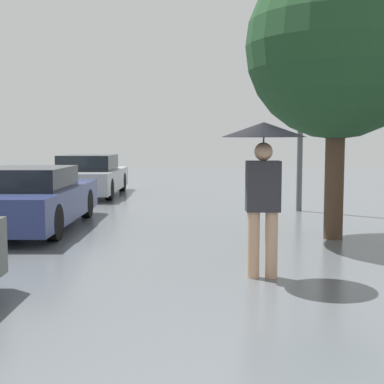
{
  "coord_description": "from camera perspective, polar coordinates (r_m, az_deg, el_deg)",
  "views": [
    {
      "loc": [
        -0.32,
        -0.6,
        1.59
      ],
      "look_at": [
        -0.32,
        5.54,
        1.01
      ],
      "focal_mm": 50.0,
      "sensor_mm": 36.0,
      "label": 1
    }
  ],
  "objects": [
    {
      "name": "street_lamp",
      "position": [
        12.57,
        11.66,
        13.02
      ],
      "size": [
        0.38,
        0.38,
        4.86
      ],
      "color": "#515456",
      "rests_on": "ground_plane"
    },
    {
      "name": "parked_car_farthest",
      "position": [
        16.1,
        -10.78,
        1.65
      ],
      "size": [
        1.73,
        4.38,
        1.2
      ],
      "color": "#9EA3A8",
      "rests_on": "ground_plane"
    },
    {
      "name": "tree",
      "position": [
        9.1,
        15.33,
        14.63
      ],
      "size": [
        2.94,
        2.94,
        4.57
      ],
      "color": "#473323",
      "rests_on": "ground_plane"
    },
    {
      "name": "parked_car_middle",
      "position": [
        10.26,
        -16.78,
        -0.7
      ],
      "size": [
        1.69,
        4.28,
        1.13
      ],
      "color": "navy",
      "rests_on": "ground_plane"
    },
    {
      "name": "pedestrian",
      "position": [
        6.2,
        7.69,
        3.72
      ],
      "size": [
        0.98,
        0.98,
        1.81
      ],
      "color": "tan",
      "rests_on": "ground_plane"
    }
  ]
}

